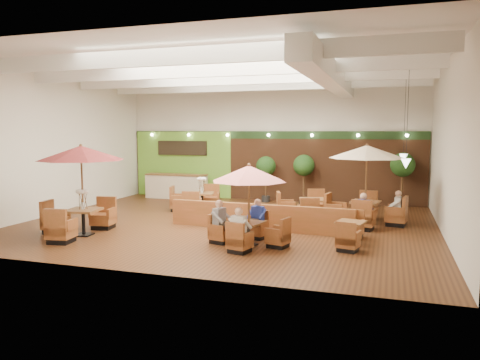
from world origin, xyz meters
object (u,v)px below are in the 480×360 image
at_px(table_0, 80,171).
at_px(service_counter, 177,186).
at_px(booth_divider, 258,217).
at_px(table_3, 196,201).
at_px(table_1, 249,189).
at_px(diner_0, 240,225).
at_px(table_4, 351,233).
at_px(table_2, 366,170).
at_px(diner_4, 397,204).
at_px(diner_2, 221,217).
at_px(diner_1, 257,215).
at_px(topiary_1, 304,167).
at_px(table_5, 305,210).
at_px(diner_3, 364,207).
at_px(topiary_2, 403,167).
at_px(topiary_0, 266,168).

bearing_deg(table_0, service_counter, 86.10).
bearing_deg(booth_divider, table_3, 145.06).
relative_size(table_1, diner_0, 3.07).
height_order(table_0, table_4, table_0).
distance_m(table_2, diner_4, 1.54).
relative_size(service_counter, diner_2, 3.76).
distance_m(booth_divider, table_2, 4.16).
height_order(booth_divider, diner_1, diner_1).
relative_size(table_3, diner_4, 3.71).
height_order(table_2, table_3, table_2).
bearing_deg(service_counter, table_2, -22.29).
xyz_separation_m(table_3, diner_1, (3.61, -3.73, 0.28)).
height_order(service_counter, table_1, table_1).
height_order(table_2, diner_2, table_2).
xyz_separation_m(service_counter, diner_0, (6.01, -8.69, 0.16)).
distance_m(table_3, diner_0, 6.53).
distance_m(service_counter, topiary_1, 6.22).
distance_m(table_4, diner_1, 2.78).
height_order(table_0, diner_2, table_0).
xyz_separation_m(table_4, diner_4, (1.27, 3.15, 0.42)).
distance_m(service_counter, diner_1, 9.22).
bearing_deg(table_5, table_2, -21.02).
bearing_deg(table_2, diner_3, -80.21).
xyz_separation_m(table_1, topiary_1, (0.12, 8.04, 0.03)).
relative_size(table_0, diner_4, 3.75).
xyz_separation_m(table_0, diner_0, (5.33, -0.48, -1.27)).
bearing_deg(table_3, topiary_1, 26.63).
bearing_deg(diner_4, table_5, 93.98).
relative_size(table_0, diner_2, 3.59).
height_order(service_counter, topiary_2, topiary_2).
bearing_deg(topiary_0, topiary_1, 0.00).
bearing_deg(diner_4, booth_divider, 121.91).
relative_size(diner_0, diner_1, 1.03).
bearing_deg(diner_1, diner_4, -127.88).
relative_size(booth_divider, topiary_2, 2.66).
bearing_deg(diner_4, topiary_2, 2.19).
distance_m(table_1, diner_0, 1.21).
distance_m(service_counter, table_3, 4.05).
bearing_deg(service_counter, table_1, -52.54).
bearing_deg(diner_4, table_4, 163.84).
height_order(table_0, table_1, table_0).
bearing_deg(topiary_0, table_3, -119.87).
distance_m(table_2, table_3, 6.76).
bearing_deg(table_1, table_5, 92.95).
height_order(diner_2, diner_3, diner_2).
height_order(service_counter, table_2, table_2).
height_order(booth_divider, table_5, table_5).
height_order(service_counter, table_0, table_0).
bearing_deg(table_3, diner_2, -75.22).
relative_size(table_0, diner_3, 3.70).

